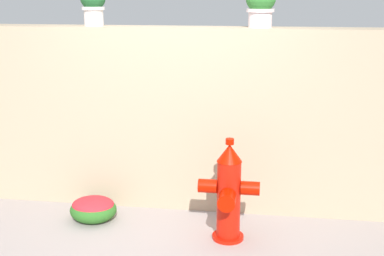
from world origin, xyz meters
name	(u,v)px	position (x,y,z in m)	size (l,w,h in m)	color
stone_wall	(178,119)	(0.00, 1.18, 0.91)	(5.49, 0.35, 1.83)	tan
potted_plant_1	(93,0)	(-0.82, 1.16, 2.07)	(0.26, 0.26, 0.40)	silver
potted_plant_2	(261,0)	(0.79, 1.18, 2.08)	(0.30, 0.30, 0.41)	silver
fire_hydrant	(229,194)	(0.58, 0.45, 0.44)	(0.54, 0.43, 0.94)	red
flower_bush_left	(93,208)	(-0.75, 0.65, 0.12)	(0.45, 0.41, 0.24)	#2B6522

